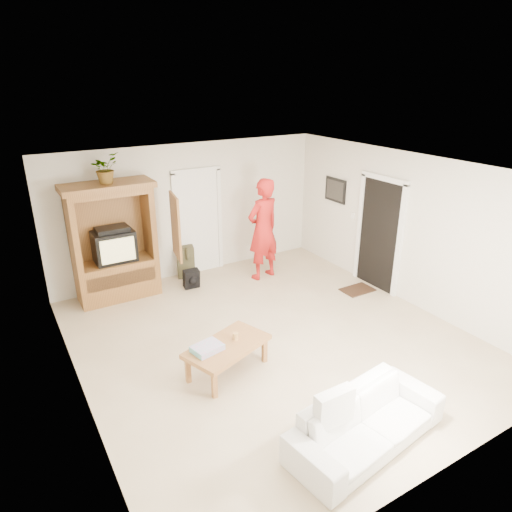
{
  "coord_description": "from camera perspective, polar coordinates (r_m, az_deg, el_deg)",
  "views": [
    {
      "loc": [
        -3.31,
        -5.05,
        3.78
      ],
      "look_at": [
        0.07,
        0.6,
        1.15
      ],
      "focal_mm": 32.0,
      "sensor_mm": 36.0,
      "label": 1
    }
  ],
  "objects": [
    {
      "name": "coffee_table",
      "position": [
        6.24,
        -3.61,
        -11.39
      ],
      "size": [
        1.29,
        0.98,
        0.43
      ],
      "rotation": [
        0.0,
        0.0,
        0.34
      ],
      "color": "#A56F39",
      "rests_on": "floor"
    },
    {
      "name": "wall_front",
      "position": [
        4.61,
        23.36,
        -12.77
      ],
      "size": [
        5.5,
        0.0,
        5.5
      ],
      "primitive_type": "plane",
      "rotation": [
        -1.57,
        0.0,
        0.0
      ],
      "color": "silver",
      "rests_on": "floor"
    },
    {
      "name": "framed_picture",
      "position": [
        9.46,
        9.91,
        8.12
      ],
      "size": [
        0.03,
        0.6,
        0.48
      ],
      "primitive_type": "cube",
      "color": "black",
      "rests_on": "wall_right"
    },
    {
      "name": "doormat",
      "position": [
        8.81,
        12.55,
        -4.13
      ],
      "size": [
        0.6,
        0.4,
        0.02
      ],
      "primitive_type": "cube",
      "color": "#382316",
      "rests_on": "floor"
    },
    {
      "name": "wall_back",
      "position": [
        9.05,
        -8.27,
        5.64
      ],
      "size": [
        5.5,
        0.0,
        5.5
      ],
      "primitive_type": "plane",
      "rotation": [
        1.57,
        0.0,
        0.0
      ],
      "color": "silver",
      "rests_on": "floor"
    },
    {
      "name": "backpack_olive",
      "position": [
        9.17,
        -8.8,
        -0.7
      ],
      "size": [
        0.39,
        0.33,
        0.64
      ],
      "primitive_type": null,
      "rotation": [
        0.0,
        0.0,
        -0.28
      ],
      "color": "#47442B",
      "rests_on": "floor"
    },
    {
      "name": "ceiling",
      "position": [
        6.15,
        2.31,
        10.69
      ],
      "size": [
        6.0,
        6.0,
        0.0
      ],
      "primitive_type": "plane",
      "rotation": [
        3.14,
        0.0,
        0.0
      ],
      "color": "white",
      "rests_on": "floor"
    },
    {
      "name": "candle",
      "position": [
        6.28,
        -2.57,
        -9.97
      ],
      "size": [
        0.08,
        0.08,
        0.1
      ],
      "primitive_type": "cylinder",
      "color": "tan",
      "rests_on": "coffee_table"
    },
    {
      "name": "plant",
      "position": [
        8.0,
        -18.37,
        10.38
      ],
      "size": [
        0.59,
        0.59,
        0.5
      ],
      "primitive_type": "imported",
      "rotation": [
        0.0,
        0.0,
        0.72
      ],
      "color": "#4C7238",
      "rests_on": "armoire"
    },
    {
      "name": "wall_left",
      "position": [
        5.66,
        -22.1,
        -5.98
      ],
      "size": [
        0.0,
        6.0,
        6.0
      ],
      "primitive_type": "plane",
      "rotation": [
        1.57,
        0.0,
        1.57
      ],
      "color": "silver",
      "rests_on": "floor"
    },
    {
      "name": "towel",
      "position": [
        6.08,
        -6.12,
        -11.37
      ],
      "size": [
        0.43,
        0.35,
        0.08
      ],
      "primitive_type": "cube",
      "rotation": [
        0.0,
        0.0,
        0.21
      ],
      "color": "#FF54A5",
      "rests_on": "coffee_table"
    },
    {
      "name": "door_back",
      "position": [
        9.16,
        -7.24,
        4.05
      ],
      "size": [
        0.85,
        0.05,
        2.04
      ],
      "primitive_type": "cube",
      "color": "white",
      "rests_on": "floor"
    },
    {
      "name": "floor",
      "position": [
        7.12,
        2.0,
        -10.29
      ],
      "size": [
        6.0,
        6.0,
        0.0
      ],
      "primitive_type": "plane",
      "color": "tan",
      "rests_on": "ground"
    },
    {
      "name": "backpack_black",
      "position": [
        8.71,
        -8.08,
        -2.88
      ],
      "size": [
        0.3,
        0.19,
        0.36
      ],
      "primitive_type": null,
      "rotation": [
        0.0,
        0.0,
        -0.08
      ],
      "color": "black",
      "rests_on": "floor"
    },
    {
      "name": "wall_right",
      "position": [
        8.27,
        18.39,
        3.17
      ],
      "size": [
        0.0,
        6.0,
        6.0
      ],
      "primitive_type": "plane",
      "rotation": [
        1.57,
        0.0,
        -1.57
      ],
      "color": "silver",
      "rests_on": "floor"
    },
    {
      "name": "sofa",
      "position": [
        5.39,
        13.69,
        -19.53
      ],
      "size": [
        1.98,
        0.99,
        0.55
      ],
      "primitive_type": "imported",
      "rotation": [
        0.0,
        0.0,
        0.14
      ],
      "color": "silver",
      "rests_on": "floor"
    },
    {
      "name": "doorway_right",
      "position": [
        8.71,
        15.14,
        2.52
      ],
      "size": [
        0.05,
        0.9,
        2.04
      ],
      "primitive_type": "cube",
      "color": "black",
      "rests_on": "floor"
    },
    {
      "name": "man",
      "position": [
        8.8,
        0.88,
        3.35
      ],
      "size": [
        0.81,
        0.61,
        2.0
      ],
      "primitive_type": "imported",
      "rotation": [
        0.0,
        0.0,
        3.34
      ],
      "color": "#AF1917",
      "rests_on": "floor"
    },
    {
      "name": "armoire",
      "position": [
        8.41,
        -17.12,
        0.8
      ],
      "size": [
        1.82,
        1.14,
        2.1
      ],
      "color": "brown",
      "rests_on": "floor"
    }
  ]
}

